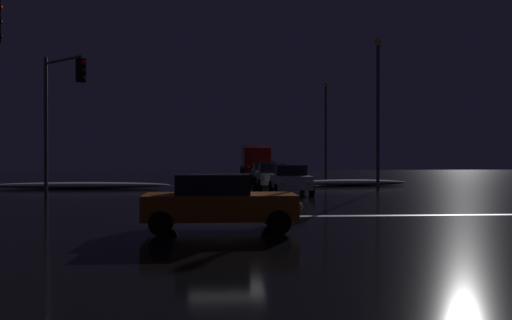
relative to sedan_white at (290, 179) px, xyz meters
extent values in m
cube|color=black|center=(-3.62, -10.99, -0.85)|extent=(120.00, 120.00, 0.10)
cube|color=white|center=(-3.62, -2.85, -0.80)|extent=(0.35, 13.92, 0.01)
cube|color=yellow|center=(-3.62, 8.75, -0.80)|extent=(22.00, 0.15, 0.01)
cube|color=white|center=(4.62, -10.99, -0.80)|extent=(13.92, 0.40, 0.01)
ellipsoid|color=white|center=(-12.55, 5.91, -0.60)|extent=(11.33, 1.50, 0.40)
ellipsoid|color=white|center=(5.32, 8.14, -0.59)|extent=(7.71, 1.50, 0.42)
cube|color=silver|center=(0.00, -0.04, -0.13)|extent=(1.80, 4.20, 0.70)
cube|color=black|center=(0.00, 0.16, 0.49)|extent=(1.60, 2.00, 0.55)
cylinder|color=black|center=(0.90, -1.59, -0.48)|extent=(0.22, 0.64, 0.64)
cylinder|color=black|center=(-0.90, -1.59, -0.48)|extent=(0.22, 0.64, 0.64)
cylinder|color=black|center=(0.90, 1.51, -0.48)|extent=(0.22, 0.64, 0.64)
cylinder|color=black|center=(-0.90, 1.51, -0.48)|extent=(0.22, 0.64, 0.64)
sphere|color=#F9EFC6|center=(0.65, -2.16, -0.08)|extent=(0.22, 0.22, 0.22)
sphere|color=#F9EFC6|center=(-0.65, -2.16, -0.08)|extent=(0.22, 0.22, 0.22)
cube|color=#B7B7BC|center=(-0.45, 5.22, -0.13)|extent=(1.80, 4.20, 0.70)
cube|color=black|center=(-0.45, 5.42, 0.49)|extent=(1.60, 2.00, 0.55)
cylinder|color=black|center=(0.45, 3.67, -0.48)|extent=(0.22, 0.64, 0.64)
cylinder|color=black|center=(-1.35, 3.67, -0.48)|extent=(0.22, 0.64, 0.64)
cylinder|color=black|center=(0.45, 6.77, -0.48)|extent=(0.22, 0.64, 0.64)
cylinder|color=black|center=(-1.35, 6.77, -0.48)|extent=(0.22, 0.64, 0.64)
sphere|color=#F9EFC6|center=(0.20, 3.10, -0.08)|extent=(0.22, 0.22, 0.22)
sphere|color=#F9EFC6|center=(-1.10, 3.10, -0.08)|extent=(0.22, 0.22, 0.22)
cube|color=slate|center=(-0.35, 11.74, -0.13)|extent=(1.80, 4.20, 0.70)
cube|color=black|center=(-0.35, 11.94, 0.49)|extent=(1.60, 2.00, 0.55)
cylinder|color=black|center=(0.55, 10.19, -0.48)|extent=(0.22, 0.64, 0.64)
cylinder|color=black|center=(-1.25, 10.19, -0.48)|extent=(0.22, 0.64, 0.64)
cylinder|color=black|center=(0.55, 13.29, -0.48)|extent=(0.22, 0.64, 0.64)
cylinder|color=black|center=(-1.25, 13.29, -0.48)|extent=(0.22, 0.64, 0.64)
sphere|color=#F9EFC6|center=(0.30, 9.62, -0.08)|extent=(0.22, 0.22, 0.22)
sphere|color=#F9EFC6|center=(-1.00, 9.62, -0.08)|extent=(0.22, 0.22, 0.22)
cube|color=maroon|center=(0.21, 18.05, -0.13)|extent=(1.80, 4.20, 0.70)
cube|color=black|center=(0.21, 18.25, 0.49)|extent=(1.60, 2.00, 0.55)
cylinder|color=black|center=(1.11, 16.50, -0.48)|extent=(0.22, 0.64, 0.64)
cylinder|color=black|center=(-0.69, 16.50, -0.48)|extent=(0.22, 0.64, 0.64)
cylinder|color=black|center=(1.11, 19.60, -0.48)|extent=(0.22, 0.64, 0.64)
cylinder|color=black|center=(-0.69, 19.60, -0.48)|extent=(0.22, 0.64, 0.64)
sphere|color=#F9EFC6|center=(0.86, 15.93, -0.08)|extent=(0.22, 0.22, 0.22)
sphere|color=#F9EFC6|center=(-0.44, 15.93, -0.08)|extent=(0.22, 0.22, 0.22)
cube|color=red|center=(-0.17, 22.24, 0.83)|extent=(2.40, 2.20, 2.30)
cube|color=silver|center=(-0.17, 26.74, 0.98)|extent=(2.40, 5.00, 2.60)
cylinder|color=black|center=(1.03, 22.84, -0.32)|extent=(0.28, 0.96, 0.96)
cylinder|color=black|center=(-1.37, 22.84, -0.32)|extent=(0.28, 0.96, 0.96)
cylinder|color=black|center=(1.03, 27.54, -0.32)|extent=(0.28, 0.96, 0.96)
cylinder|color=black|center=(-1.37, 27.54, -0.32)|extent=(0.28, 0.96, 0.96)
sphere|color=#F9EFC6|center=(0.68, 21.09, 0.23)|extent=(0.26, 0.26, 0.26)
sphere|color=#F9EFC6|center=(-1.02, 21.09, 0.23)|extent=(0.26, 0.26, 0.26)
cube|color=#C66014|center=(-3.88, -14.47, -0.13)|extent=(4.20, 1.80, 0.70)
cube|color=black|center=(-4.08, -14.47, 0.49)|extent=(2.00, 1.60, 0.55)
cylinder|color=black|center=(-2.33, -13.57, -0.48)|extent=(0.64, 0.22, 0.64)
cylinder|color=black|center=(-2.33, -15.37, -0.48)|extent=(0.64, 0.22, 0.64)
cylinder|color=black|center=(-5.43, -13.57, -0.48)|extent=(0.64, 0.22, 0.64)
cylinder|color=black|center=(-5.43, -15.37, -0.48)|extent=(0.64, 0.22, 0.64)
sphere|color=#F9EFC6|center=(-1.76, -13.82, -0.08)|extent=(0.22, 0.22, 0.22)
sphere|color=#F9EFC6|center=(-1.76, -15.12, -0.08)|extent=(0.22, 0.22, 0.22)
cylinder|color=#4C4C51|center=(-12.15, -2.45, 2.60)|extent=(0.18, 0.18, 6.79)
cylinder|color=#4C4C51|center=(-11.07, -3.53, 5.69)|extent=(2.25, 2.25, 0.12)
cube|color=black|center=(-9.99, -4.62, 5.07)|extent=(0.46, 0.46, 1.05)
sphere|color=red|center=(-9.87, -4.73, 5.41)|extent=(0.22, 0.22, 0.22)
sphere|color=black|center=(-9.87, -4.73, 5.07)|extent=(0.22, 0.22, 0.22)
sphere|color=black|center=(-9.87, -4.73, 4.72)|extent=(0.22, 0.22, 0.22)
cylinder|color=#424247|center=(5.62, 18.75, 3.27)|extent=(0.20, 0.20, 8.15)
sphere|color=#F9AD47|center=(5.62, 18.75, 7.52)|extent=(0.44, 0.44, 0.44)
cylinder|color=#424247|center=(5.62, 2.75, 3.53)|extent=(0.20, 0.20, 8.66)
sphere|color=#F9AD47|center=(5.62, 2.75, 8.04)|extent=(0.44, 0.44, 0.44)
camera|label=1|loc=(-3.98, -30.16, 1.30)|focal=39.56mm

